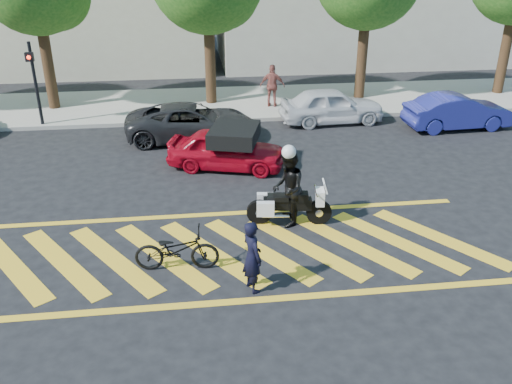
{
  "coord_description": "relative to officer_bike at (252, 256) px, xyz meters",
  "views": [
    {
      "loc": [
        -0.9,
        -10.68,
        6.59
      ],
      "look_at": [
        0.54,
        0.92,
        1.05
      ],
      "focal_mm": 38.0,
      "sensor_mm": 36.0,
      "label": 1
    }
  ],
  "objects": [
    {
      "name": "signal_pole",
      "position": [
        -6.66,
        11.24,
        1.14
      ],
      "size": [
        0.28,
        0.43,
        3.2
      ],
      "color": "black",
      "rests_on": "ground"
    },
    {
      "name": "officer_bike",
      "position": [
        0.0,
        0.0,
        0.0
      ],
      "size": [
        0.56,
        0.67,
        1.57
      ],
      "primitive_type": "imported",
      "rotation": [
        0.0,
        0.0,
        1.95
      ],
      "color": "black",
      "rests_on": "ground"
    },
    {
      "name": "police_motorcycle",
      "position": [
        1.22,
        2.69,
        -0.27
      ],
      "size": [
        2.13,
        0.76,
        0.94
      ],
      "rotation": [
        0.0,
        0.0,
        -0.13
      ],
      "color": "black",
      "rests_on": "ground"
    },
    {
      "name": "parked_mid_left",
      "position": [
        -1.06,
        9.3,
        -0.15
      ],
      "size": [
        4.64,
        2.25,
        1.27
      ],
      "primitive_type": "imported",
      "rotation": [
        0.0,
        0.0,
        1.54
      ],
      "color": "black",
      "rests_on": "ground"
    },
    {
      "name": "pedestrian_right",
      "position": [
        2.32,
        12.56,
        0.23
      ],
      "size": [
        1.09,
        0.67,
        1.73
      ],
      "primitive_type": "imported",
      "rotation": [
        0.0,
        0.0,
        2.88
      ],
      "color": "#974D44",
      "rests_on": "sidewalk"
    },
    {
      "name": "officer_moto",
      "position": [
        1.2,
        2.69,
        0.19
      ],
      "size": [
        0.86,
        1.03,
        1.94
      ],
      "primitive_type": "imported",
      "rotation": [
        0.0,
        0.0,
        -1.71
      ],
      "color": "black",
      "rests_on": "ground"
    },
    {
      "name": "ground",
      "position": [
        -0.16,
        1.5,
        -0.78
      ],
      "size": [
        90.0,
        90.0,
        0.0
      ],
      "primitive_type": "plane",
      "color": "black",
      "rests_on": "ground"
    },
    {
      "name": "sidewalk",
      "position": [
        -0.16,
        13.5,
        -0.71
      ],
      "size": [
        60.0,
        5.0,
        0.15
      ],
      "primitive_type": "cube",
      "color": "#9E998E",
      "rests_on": "ground"
    },
    {
      "name": "bicycle",
      "position": [
        -1.52,
        0.95,
        -0.31
      ],
      "size": [
        1.85,
        0.75,
        0.95
      ],
      "primitive_type": "imported",
      "rotation": [
        0.0,
        0.0,
        1.5
      ],
      "color": "black",
      "rests_on": "ground"
    },
    {
      "name": "crosswalk",
      "position": [
        -0.2,
        1.5,
        -0.78
      ],
      "size": [
        12.33,
        4.0,
        0.01
      ],
      "color": "yellow",
      "rests_on": "ground"
    },
    {
      "name": "parked_mid_right",
      "position": [
        4.34,
        10.57,
        -0.11
      ],
      "size": [
        4.05,
        1.81,
        1.35
      ],
      "primitive_type": "imported",
      "rotation": [
        0.0,
        0.0,
        1.63
      ],
      "color": "silver",
      "rests_on": "ground"
    },
    {
      "name": "red_convertible",
      "position": [
        -0.03,
        6.52,
        -0.17
      ],
      "size": [
        3.87,
        2.38,
        1.23
      ],
      "primitive_type": "imported",
      "rotation": [
        0.0,
        0.0,
        1.3
      ],
      "color": "#A60719",
      "rests_on": "ground"
    },
    {
      "name": "parked_right",
      "position": [
        8.84,
        9.3,
        -0.14
      ],
      "size": [
        4.0,
        1.57,
        1.3
      ],
      "primitive_type": "imported",
      "rotation": [
        0.0,
        0.0,
        1.62
      ],
      "color": "navy",
      "rests_on": "ground"
    }
  ]
}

